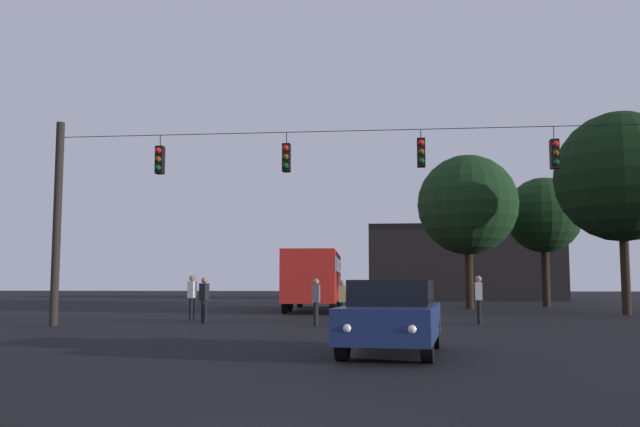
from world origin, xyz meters
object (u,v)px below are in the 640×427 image
at_px(pedestrian_near_bus, 316,299).
at_px(tree_behind_building, 468,205).
at_px(pedestrian_crossing_right, 479,297).
at_px(tree_right_far, 621,177).
at_px(car_far_left, 382,292).
at_px(pedestrian_crossing_left, 192,295).
at_px(pedestrian_trailing, 204,297).
at_px(car_near_right, 392,315).
at_px(tree_left_silhouette, 544,216).
at_px(pedestrian_crossing_center, 342,299).
at_px(city_bus, 315,275).

relative_size(pedestrian_near_bus, tree_behind_building, 0.18).
xyz_separation_m(pedestrian_crossing_right, tree_right_far, (7.51, 7.74, 5.34)).
xyz_separation_m(car_far_left, pedestrian_crossing_left, (-7.04, -21.48, 0.19)).
height_order(pedestrian_trailing, tree_behind_building, tree_behind_building).
bearing_deg(pedestrian_crossing_left, tree_right_far, 19.42).
distance_m(car_near_right, pedestrian_crossing_right, 10.97).
bearing_deg(tree_left_silhouette, tree_right_far, -82.39).
bearing_deg(car_far_left, pedestrian_crossing_left, -108.15).
relative_size(pedestrian_near_bus, tree_left_silhouette, 0.20).
bearing_deg(pedestrian_trailing, pedestrian_near_bus, -16.45).
bearing_deg(tree_behind_building, car_far_left, 120.84).
distance_m(pedestrian_crossing_center, tree_right_far, 15.80).
bearing_deg(city_bus, pedestrian_trailing, -102.86).
bearing_deg(car_far_left, pedestrian_crossing_right, -80.68).
distance_m(pedestrian_trailing, tree_right_far, 19.88).
xyz_separation_m(pedestrian_crossing_right, pedestrian_near_bus, (-5.62, -1.58, -0.07)).
distance_m(pedestrian_crossing_left, pedestrian_trailing, 1.87).
bearing_deg(tree_left_silhouette, tree_behind_building, -144.82).
xyz_separation_m(car_far_left, tree_behind_building, (4.99, -8.36, 5.02)).
height_order(car_near_right, pedestrian_near_bus, pedestrian_near_bus).
distance_m(city_bus, tree_behind_building, 9.71).
height_order(city_bus, pedestrian_near_bus, city_bus).
bearing_deg(pedestrian_crossing_center, pedestrian_crossing_right, 6.28).
xyz_separation_m(pedestrian_crossing_center, tree_left_silhouette, (10.96, 18.40, 4.63)).
height_order(pedestrian_crossing_center, tree_right_far, tree_right_far).
height_order(pedestrian_crossing_center, pedestrian_crossing_right, pedestrian_crossing_right).
distance_m(car_far_left, pedestrian_crossing_right, 23.08).
bearing_deg(tree_right_far, car_far_left, 126.80).
bearing_deg(car_near_right, pedestrian_crossing_center, 99.96).
bearing_deg(tree_left_silhouette, city_bus, -154.55).
relative_size(city_bus, tree_left_silhouette, 1.42).
height_order(car_near_right, car_far_left, same).
height_order(city_bus, tree_right_far, tree_right_far).
distance_m(city_bus, pedestrian_crossing_left, 10.91).
bearing_deg(pedestrian_crossing_left, car_far_left, 71.85).
distance_m(pedestrian_crossing_center, pedestrian_near_bus, 1.33).
bearing_deg(pedestrian_crossing_center, tree_left_silhouette, 59.21).
bearing_deg(car_far_left, pedestrian_trailing, -104.81).
height_order(city_bus, pedestrian_crossing_left, city_bus).
distance_m(city_bus, tree_right_far, 15.77).
distance_m(pedestrian_crossing_left, tree_left_silhouette, 24.12).
height_order(pedestrian_near_bus, tree_behind_building, tree_behind_building).
bearing_deg(pedestrian_trailing, city_bus, 77.14).
xyz_separation_m(pedestrian_crossing_center, pedestrian_near_bus, (-0.81, -1.05, 0.02)).
bearing_deg(car_near_right, tree_left_silhouette, 72.05).
xyz_separation_m(pedestrian_near_bus, pedestrian_trailing, (-4.23, 1.25, 0.04)).
distance_m(city_bus, pedestrian_crossing_center, 12.33).
distance_m(tree_behind_building, tree_right_far, 9.16).
xyz_separation_m(tree_behind_building, tree_right_far, (6.25, -6.67, 0.50)).
distance_m(pedestrian_crossing_left, pedestrian_crossing_center, 6.24).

